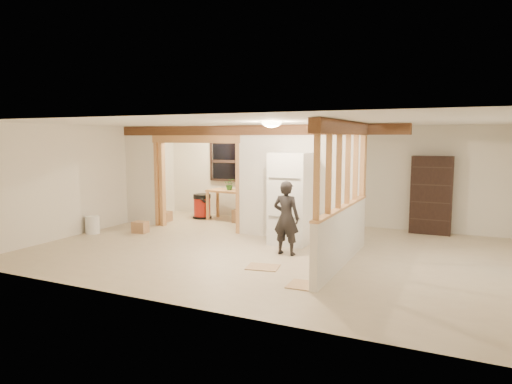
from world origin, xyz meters
The scene contains 28 objects.
floor centered at (0.00, 0.00, -0.01)m, with size 9.00×6.50×0.01m, color #C3B191.
ceiling centered at (0.00, 0.00, 2.50)m, with size 9.00×6.50×0.01m, color white.
wall_back centered at (0.00, 3.25, 1.25)m, with size 9.00×0.01×2.50m, color silver.
wall_front centered at (0.00, -3.25, 1.25)m, with size 9.00×0.01×2.50m, color silver.
wall_left centered at (-4.50, 0.00, 1.25)m, with size 0.01×6.50×2.50m, color silver.
partition_left_stub centered at (-4.05, 1.20, 1.25)m, with size 0.90×0.12×2.50m, color silver.
partition_center centered at (0.20, 1.20, 1.25)m, with size 2.80×0.12×2.50m, color silver.
doorway_frame centered at (-2.40, 1.20, 1.10)m, with size 2.46×0.14×2.20m, color tan.
header_beam_back centered at (-1.00, 1.20, 2.38)m, with size 7.00×0.18×0.22m, color brown.
header_beam_right centered at (1.60, -0.40, 2.38)m, with size 0.18×3.30×0.22m, color brown.
pony_wall centered at (1.60, -0.40, 0.50)m, with size 0.12×3.20×1.00m, color silver.
stud_partition centered at (1.60, -0.40, 1.66)m, with size 0.14×3.20×1.32m, color tan.
window_back centered at (-2.60, 3.17, 1.55)m, with size 1.12×0.10×1.10m, color black.
ceiling_dome_main centered at (0.30, -0.50, 2.48)m, with size 0.36×0.36×0.16m, color #FFEABF.
ceiling_dome_util centered at (-2.50, 2.30, 2.48)m, with size 0.32×0.32×0.14m, color #FFEABF.
hanging_bulb centered at (-2.00, 1.60, 2.18)m, with size 0.07×0.07×0.07m, color #FFD88C.
refrigerator centered at (0.21, 0.76, 0.95)m, with size 0.79×0.76×1.91m, color white.
woman centered at (0.46, -0.15, 0.71)m, with size 0.52×0.34×1.41m, color black.
work_table centered at (-2.19, 2.62, 0.41)m, with size 1.30×0.65×0.82m, color tan.
potted_plant centered at (-2.24, 2.60, 0.97)m, with size 0.28×0.24×0.31m, color #276628.
shop_vac centered at (-3.08, 2.54, 0.34)m, with size 0.52×0.52×0.68m, color maroon.
bookshelf centered at (2.78, 3.03, 0.90)m, with size 0.90×0.30×1.80m, color black.
bucket centered at (-4.31, -0.28, 0.21)m, with size 0.32×0.32×0.41m, color white.
box_util_a centered at (-1.80, 2.41, 0.17)m, with size 0.40×0.34×0.34m, color #A57750.
box_util_b centered at (-3.72, 1.71, 0.13)m, with size 0.29×0.29×0.27m, color #A57750.
box_front centered at (-3.35, 0.25, 0.13)m, with size 0.33×0.27×0.27m, color #A57750.
floor_panel_near centered at (1.39, -1.77, 0.01)m, with size 0.47×0.47×0.02m, color tan.
floor_panel_far centered at (0.43, -1.15, 0.01)m, with size 0.54×0.43×0.02m, color tan.
Camera 1 is at (3.56, -8.08, 2.21)m, focal length 32.00 mm.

